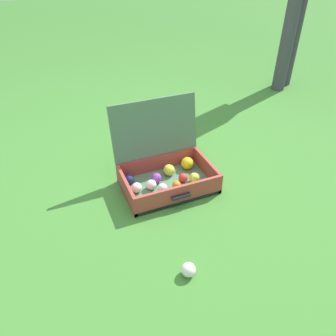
{
  "coord_description": "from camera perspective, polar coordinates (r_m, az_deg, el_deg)",
  "views": [
    {
      "loc": [
        -0.5,
        -1.4,
        1.22
      ],
      "look_at": [
        0.09,
        0.01,
        0.14
      ],
      "focal_mm": 34.9,
      "sensor_mm": 36.0,
      "label": 1
    }
  ],
  "objects": [
    {
      "name": "ground_plane",
      "position": [
        1.92,
        -2.22,
        -4.21
      ],
      "size": [
        16.0,
        16.0,
        0.0
      ],
      "primitive_type": "plane",
      "color": "#3D7A2D"
    },
    {
      "name": "open_suitcase",
      "position": [
        1.94,
        -0.54,
        0.03
      ],
      "size": [
        0.53,
        0.44,
        0.47
      ],
      "color": "#4C7051",
      "rests_on": "ground"
    },
    {
      "name": "stray_ball_on_grass",
      "position": [
        1.5,
        3.58,
        -17.3
      ],
      "size": [
        0.07,
        0.07,
        0.07
      ],
      "primitive_type": "sphere",
      "color": "white",
      "rests_on": "ground"
    }
  ]
}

